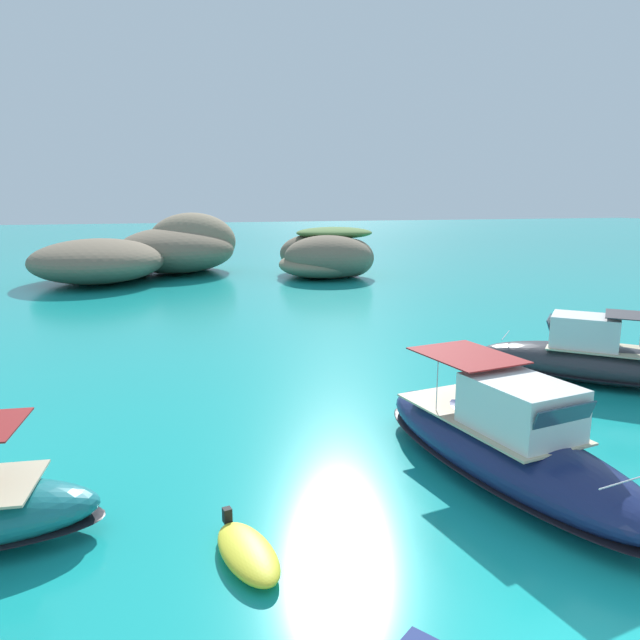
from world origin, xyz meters
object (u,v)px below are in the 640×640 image
at_px(dinghy_tender, 248,552).
at_px(islet_large, 155,252).
at_px(motorboat_navy, 505,445).
at_px(motorboat_charcoal, 593,360).
at_px(islet_small, 327,256).

bearing_deg(dinghy_tender, islet_large, 89.30).
bearing_deg(islet_large, motorboat_navy, -82.19).
xyz_separation_m(motorboat_navy, motorboat_charcoal, (9.16, 6.52, -0.04)).
bearing_deg(motorboat_navy, motorboat_charcoal, 35.45).
bearing_deg(islet_large, islet_small, -22.93).
height_order(islet_small, motorboat_charcoal, islet_small).
height_order(islet_small, dinghy_tender, islet_small).
xyz_separation_m(islet_large, islet_small, (16.81, -7.11, -0.33)).
relative_size(motorboat_navy, motorboat_charcoal, 1.17).
height_order(islet_large, islet_small, islet_large).
xyz_separation_m(islet_large, dinghy_tender, (-0.65, -52.79, -2.15)).
xyz_separation_m(islet_small, dinghy_tender, (-17.46, -45.68, -1.82)).
relative_size(islet_large, motorboat_charcoal, 2.58).
height_order(motorboat_charcoal, dinghy_tender, motorboat_charcoal).
bearing_deg(motorboat_charcoal, islet_large, 109.90).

